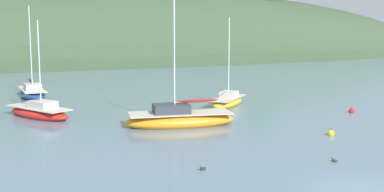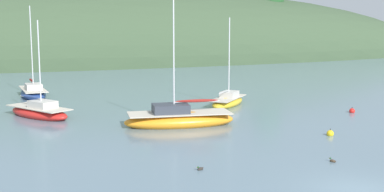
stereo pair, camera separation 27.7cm
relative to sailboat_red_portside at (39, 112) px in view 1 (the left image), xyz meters
name	(u,v)px [view 1 (the left image)]	position (x,y,z in m)	size (l,w,h in m)	color
ground_plane	(363,191)	(11.31, -21.68, -0.38)	(400.00, 400.00, 0.00)	slate
far_shoreline_hill	(85,61)	(11.34, 52.17, -0.27)	(150.00, 36.00, 29.97)	#384C33
sailboat_red_portside	(39,112)	(0.00, 0.00, 0.00)	(4.93, 6.20, 7.24)	red
sailboat_yellow_far	(227,101)	(15.11, -0.03, -0.03)	(5.05, 5.10, 7.45)	gold
sailboat_navy_dinghy	(32,93)	(0.10, 10.55, 0.01)	(2.60, 6.38, 8.56)	navy
sailboat_teal_outer	(179,119)	(8.58, -6.53, 0.07)	(7.72, 3.55, 8.64)	orange
mooring_buoy_inner	(331,133)	(16.33, -12.55, -0.25)	(0.44, 0.44, 0.54)	yellow
mooring_buoy_outer	(172,107)	(10.18, -0.04, -0.25)	(0.44, 0.44, 0.54)	red
mooring_buoy_channel	(352,111)	(22.64, -6.49, -0.25)	(0.44, 0.44, 0.54)	red
duck_lone_left	(334,161)	(12.92, -17.54, -0.32)	(0.28, 0.42, 0.24)	#473828
duck_straggler	(203,169)	(6.25, -16.53, -0.32)	(0.41, 0.30, 0.24)	#2D2823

